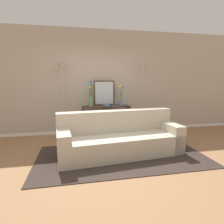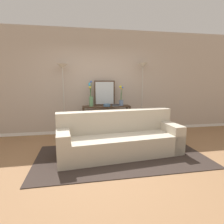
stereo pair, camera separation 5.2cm
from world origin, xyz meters
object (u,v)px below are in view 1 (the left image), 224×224
object	(u,v)px
console_table	(106,115)
book_row_under_console	(96,133)
floor_lamp_left	(63,80)
vase_short_flowers	(121,99)
vase_tall_flowers	(91,98)
couch	(120,139)
fruit_bowl	(107,105)
floor_lamp_right	(142,79)
wall_mirror	(104,93)
book_stack	(115,105)

from	to	relation	value
console_table	book_row_under_console	xyz separation A→B (m)	(-0.30, 0.00, -0.50)
floor_lamp_left	vase_short_flowers	world-z (taller)	floor_lamp_left
vase_tall_flowers	couch	bearing A→B (deg)	-70.94
vase_short_flowers	book_row_under_console	world-z (taller)	vase_short_flowers
vase_tall_flowers	console_table	bearing A→B (deg)	2.81
vase_tall_flowers	fruit_bowl	size ratio (longest dim) A/B	3.51
book_row_under_console	floor_lamp_right	bearing A→B (deg)	2.57
book_row_under_console	floor_lamp_left	bearing A→B (deg)	175.86
floor_lamp_left	wall_mirror	distance (m)	1.16
console_table	vase_tall_flowers	distance (m)	0.65
wall_mirror	fruit_bowl	distance (m)	0.39
floor_lamp_left	fruit_bowl	xyz separation A→B (m)	(1.13, -0.16, -0.66)
vase_short_flowers	book_stack	world-z (taller)	vase_short_flowers
console_table	floor_lamp_left	distance (m)	1.48
couch	wall_mirror	bearing A→B (deg)	93.03
floor_lamp_left	vase_tall_flowers	distance (m)	0.85
console_table	fruit_bowl	size ratio (longest dim) A/B	6.73
floor_lamp_left	vase_tall_flowers	world-z (taller)	floor_lamp_left
floor_lamp_right	book_stack	bearing A→B (deg)	-168.75
floor_lamp_right	vase_short_flowers	distance (m)	0.84
couch	wall_mirror	distance (m)	1.75
book_row_under_console	fruit_bowl	bearing A→B (deg)	-18.46
vase_short_flowers	book_stack	size ratio (longest dim) A/B	2.71
book_stack	vase_short_flowers	bearing A→B (deg)	25.14
vase_tall_flowers	fruit_bowl	distance (m)	0.47
book_stack	fruit_bowl	bearing A→B (deg)	179.84
couch	floor_lamp_left	size ratio (longest dim) A/B	1.33
console_table	book_stack	xyz separation A→B (m)	(0.25, -0.10, 0.28)
fruit_bowl	book_stack	bearing A→B (deg)	-0.16
console_table	wall_mirror	distance (m)	0.62
book_stack	book_row_under_console	world-z (taller)	book_stack
vase_short_flowers	console_table	bearing A→B (deg)	177.35
vase_short_flowers	couch	bearing A→B (deg)	-104.70
wall_mirror	fruit_bowl	xyz separation A→B (m)	(0.02, -0.24, -0.31)
couch	console_table	xyz separation A→B (m)	(-0.05, 1.40, 0.24)
couch	vase_tall_flowers	bearing A→B (deg)	109.06
floor_lamp_right	vase_tall_flowers	distance (m)	1.56
floor_lamp_left	book_row_under_console	world-z (taller)	floor_lamp_left
console_table	floor_lamp_right	world-z (taller)	floor_lamp_right
vase_short_flowers	vase_tall_flowers	bearing A→B (deg)	-179.91
fruit_bowl	book_row_under_console	world-z (taller)	fruit_bowl
console_table	book_row_under_console	distance (m)	0.58
floor_lamp_left	wall_mirror	size ratio (longest dim) A/B	2.81
fruit_bowl	book_stack	world-z (taller)	fruit_bowl
console_table	wall_mirror	world-z (taller)	wall_mirror
vase_short_flowers	fruit_bowl	xyz separation A→B (m)	(-0.42, -0.08, -0.16)
floor_lamp_right	vase_short_flowers	bearing A→B (deg)	-172.81
book_row_under_console	couch	bearing A→B (deg)	-75.85
book_stack	book_row_under_console	size ratio (longest dim) A/B	0.44
vase_tall_flowers	book_row_under_console	xyz separation A→B (m)	(0.12, 0.02, -1.00)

